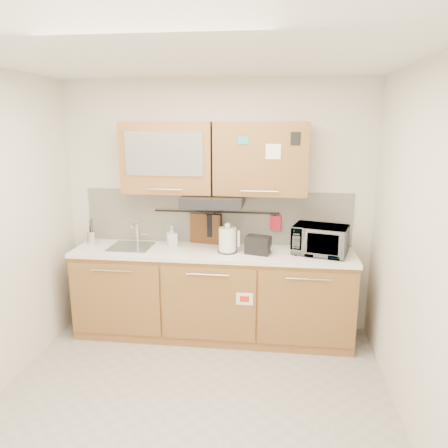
# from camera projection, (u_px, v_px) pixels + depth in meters

# --- Properties ---
(floor) EXTENTS (3.20, 3.20, 0.00)m
(floor) POSITION_uv_depth(u_px,v_px,m) (191.00, 406.00, 3.44)
(floor) COLOR #9E9993
(floor) RESTS_ON ground
(ceiling) EXTENTS (3.20, 3.20, 0.00)m
(ceiling) POSITION_uv_depth(u_px,v_px,m) (184.00, 56.00, 2.84)
(ceiling) COLOR white
(ceiling) RESTS_ON wall_back
(wall_back) EXTENTS (3.20, 0.00, 3.20)m
(wall_back) POSITION_uv_depth(u_px,v_px,m) (217.00, 207.00, 4.59)
(wall_back) COLOR silver
(wall_back) RESTS_ON ground
(wall_right) EXTENTS (0.00, 3.00, 3.00)m
(wall_right) POSITION_uv_depth(u_px,v_px,m) (420.00, 256.00, 2.95)
(wall_right) COLOR silver
(wall_right) RESTS_ON ground
(base_cabinet) EXTENTS (2.80, 0.64, 0.88)m
(base_cabinet) POSITION_uv_depth(u_px,v_px,m) (213.00, 298.00, 4.50)
(base_cabinet) COLOR #A6703B
(base_cabinet) RESTS_ON floor
(countertop) EXTENTS (2.82, 0.62, 0.04)m
(countertop) POSITION_uv_depth(u_px,v_px,m) (213.00, 252.00, 4.38)
(countertop) COLOR white
(countertop) RESTS_ON base_cabinet
(backsplash) EXTENTS (2.80, 0.02, 0.56)m
(backsplash) POSITION_uv_depth(u_px,v_px,m) (217.00, 217.00, 4.60)
(backsplash) COLOR silver
(backsplash) RESTS_ON countertop
(upper_cabinets) EXTENTS (1.82, 0.37, 0.70)m
(upper_cabinets) POSITION_uv_depth(u_px,v_px,m) (214.00, 158.00, 4.29)
(upper_cabinets) COLOR #A6703B
(upper_cabinets) RESTS_ON wall_back
(range_hood) EXTENTS (0.60, 0.46, 0.10)m
(range_hood) POSITION_uv_depth(u_px,v_px,m) (213.00, 200.00, 4.32)
(range_hood) COLOR black
(range_hood) RESTS_ON upper_cabinets
(sink) EXTENTS (0.42, 0.40, 0.26)m
(sink) POSITION_uv_depth(u_px,v_px,m) (131.00, 247.00, 4.49)
(sink) COLOR silver
(sink) RESTS_ON countertop
(utensil_rail) EXTENTS (1.30, 0.02, 0.02)m
(utensil_rail) POSITION_uv_depth(u_px,v_px,m) (216.00, 212.00, 4.55)
(utensil_rail) COLOR black
(utensil_rail) RESTS_ON backsplash
(utensil_crock) EXTENTS (0.12, 0.12, 0.27)m
(utensil_crock) POSITION_uv_depth(u_px,v_px,m) (92.00, 237.00, 4.60)
(utensil_crock) COLOR silver
(utensil_crock) RESTS_ON countertop
(kettle) EXTENTS (0.22, 0.20, 0.30)m
(kettle) POSITION_uv_depth(u_px,v_px,m) (228.00, 240.00, 4.29)
(kettle) COLOR silver
(kettle) RESTS_ON countertop
(toaster) EXTENTS (0.26, 0.20, 0.18)m
(toaster) POSITION_uv_depth(u_px,v_px,m) (258.00, 245.00, 4.25)
(toaster) COLOR black
(toaster) RESTS_ON countertop
(microwave) EXTENTS (0.58, 0.47, 0.28)m
(microwave) POSITION_uv_depth(u_px,v_px,m) (320.00, 240.00, 4.24)
(microwave) COLOR #999999
(microwave) RESTS_ON countertop
(soap_bottle) EXTENTS (0.13, 0.13, 0.21)m
(soap_bottle) POSITION_uv_depth(u_px,v_px,m) (172.00, 236.00, 4.51)
(soap_bottle) COLOR #999999
(soap_bottle) RESTS_ON countertop
(cutting_board) EXTENTS (0.33, 0.08, 0.41)m
(cutting_board) POSITION_uv_depth(u_px,v_px,m) (205.00, 233.00, 4.60)
(cutting_board) COLOR brown
(cutting_board) RESTS_ON utensil_rail
(oven_mitt) EXTENTS (0.11, 0.03, 0.18)m
(oven_mitt) POSITION_uv_depth(u_px,v_px,m) (215.00, 223.00, 4.56)
(oven_mitt) COLOR #22339C
(oven_mitt) RESTS_ON utensil_rail
(dark_pouch) EXTENTS (0.16, 0.08, 0.24)m
(dark_pouch) POSITION_uv_depth(u_px,v_px,m) (214.00, 225.00, 4.57)
(dark_pouch) COLOR black
(dark_pouch) RESTS_ON utensil_rail
(pot_holder) EXTENTS (0.12, 0.06, 0.15)m
(pot_holder) POSITION_uv_depth(u_px,v_px,m) (276.00, 223.00, 4.48)
(pot_holder) COLOR #AE172C
(pot_holder) RESTS_ON utensil_rail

